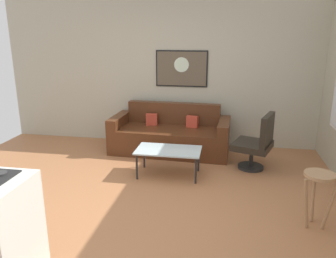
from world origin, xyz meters
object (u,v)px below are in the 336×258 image
Objects in this scene: bar_stool at (319,185)px; wall_painting at (182,69)px; couch at (170,136)px; coffee_table at (169,152)px; armchair at (257,143)px.

wall_painting reaches higher than bar_stool.
couch reaches higher than coffee_table.
coffee_table is at bearing -89.08° from wall_painting.
bar_stool is (0.51, -1.53, 0.06)m from armchair.
couch is 1.04m from coffee_table.
wall_painting is at bearing 125.07° from bar_stool.
bar_stool is (1.95, -2.11, 0.20)m from couch.
armchair reaches higher than bar_stool.
coffee_table is 1.00× the size of wall_painting.
armchair reaches higher than coffee_table.
armchair is 1.96m from wall_painting.
wall_painting is (-1.31, 1.07, 0.98)m from armchair.
couch is 2.35× the size of armchair.
coffee_table is at bearing 149.06° from bar_stool.
couch is at bearing 132.71° from bar_stool.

